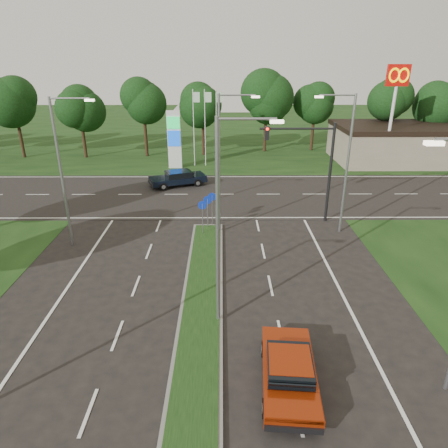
{
  "coord_description": "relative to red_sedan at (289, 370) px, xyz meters",
  "views": [
    {
      "loc": [
        0.99,
        -8.9,
        10.97
      ],
      "look_at": [
        1.09,
        12.08,
        2.2
      ],
      "focal_mm": 32.0,
      "sensor_mm": 36.0,
      "label": 1
    }
  ],
  "objects": [
    {
      "name": "ground",
      "position": [
        -3.36,
        -2.18,
        -0.67
      ],
      "size": [
        160.0,
        160.0,
        0.0
      ],
      "primitive_type": "plane",
      "color": "black",
      "rests_on": "ground"
    },
    {
      "name": "streetlight_left_far",
      "position": [
        -11.66,
        11.82,
        4.41
      ],
      "size": [
        2.53,
        0.22,
        9.0
      ],
      "color": "gray",
      "rests_on": "ground"
    },
    {
      "name": "traffic_signal",
      "position": [
        3.83,
        15.81,
        3.98
      ],
      "size": [
        5.1,
        0.42,
        7.0
      ],
      "color": "black",
      "rests_on": "ground"
    },
    {
      "name": "streetlight_median_far",
      "position": [
        -2.36,
        13.82,
        4.41
      ],
      "size": [
        2.53,
        0.22,
        9.0
      ],
      "color": "gray",
      "rests_on": "ground"
    },
    {
      "name": "streetlight_right_far",
      "position": [
        5.44,
        13.82,
        4.41
      ],
      "size": [
        2.53,
        0.22,
        9.0
      ],
      "rotation": [
        0.0,
        0.0,
        3.14
      ],
      "color": "gray",
      "rests_on": "ground"
    },
    {
      "name": "navy_sedan",
      "position": [
        -6.43,
        24.39,
        0.07
      ],
      "size": [
        5.43,
        3.73,
        1.38
      ],
      "rotation": [
        0.0,
        0.0,
        1.94
      ],
      "color": "black",
      "rests_on": "ground"
    },
    {
      "name": "streetlight_median_near",
      "position": [
        -2.36,
        3.82,
        4.41
      ],
      "size": [
        2.53,
        0.22,
        9.0
      ],
      "color": "gray",
      "rests_on": "ground"
    },
    {
      "name": "treeline_far",
      "position": [
        -3.26,
        37.75,
        6.16
      ],
      "size": [
        6.0,
        6.0,
        9.9
      ],
      "color": "black",
      "rests_on": "ground"
    },
    {
      "name": "gas_pylon",
      "position": [
        -7.15,
        30.86,
        2.53
      ],
      "size": [
        5.8,
        1.26,
        8.0
      ],
      "color": "silver",
      "rests_on": "ground"
    },
    {
      "name": "cross_road",
      "position": [
        -3.36,
        21.82,
        -0.67
      ],
      "size": [
        160.0,
        12.0,
        0.02
      ],
      "primitive_type": "cube",
      "color": "black",
      "rests_on": "ground"
    },
    {
      "name": "red_sedan",
      "position": [
        0.0,
        0.0,
        0.0
      ],
      "size": [
        2.22,
        4.67,
        1.25
      ],
      "rotation": [
        0.0,
        0.0,
        -0.08
      ],
      "color": "maroon",
      "rests_on": "ground"
    },
    {
      "name": "median_signs",
      "position": [
        -3.36,
        14.22,
        1.04
      ],
      "size": [
        1.16,
        1.76,
        2.38
      ],
      "color": "gray",
      "rests_on": "ground"
    },
    {
      "name": "verge_far",
      "position": [
        -3.36,
        52.82,
        -0.67
      ],
      "size": [
        160.0,
        50.0,
        0.02
      ],
      "primitive_type": "cube",
      "color": "black",
      "rests_on": "ground"
    },
    {
      "name": "median_kerb",
      "position": [
        -3.36,
        1.82,
        -0.61
      ],
      "size": [
        2.0,
        26.0,
        0.12
      ],
      "primitive_type": "cube",
      "color": "slate",
      "rests_on": "ground"
    },
    {
      "name": "commercial_building",
      "position": [
        18.64,
        33.82,
        1.33
      ],
      "size": [
        16.0,
        9.0,
        4.0
      ],
      "primitive_type": "cube",
      "color": "gray",
      "rests_on": "ground"
    },
    {
      "name": "mcdonalds_sign",
      "position": [
        14.64,
        29.79,
        7.32
      ],
      "size": [
        2.2,
        0.47,
        10.4
      ],
      "color": "silver",
      "rests_on": "ground"
    }
  ]
}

